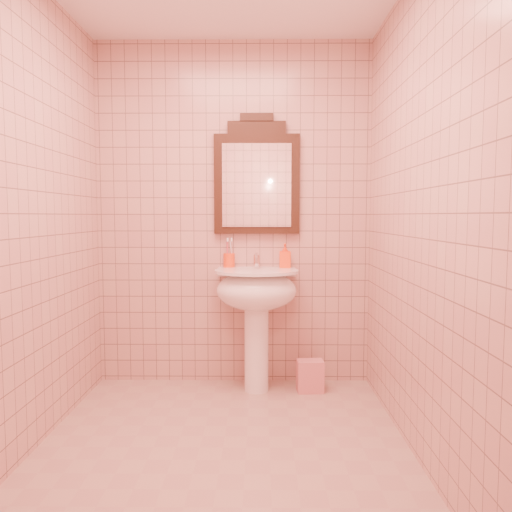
{
  "coord_description": "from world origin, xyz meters",
  "views": [
    {
      "loc": [
        0.2,
        -2.58,
        1.24
      ],
      "look_at": [
        0.17,
        0.55,
        0.99
      ],
      "focal_mm": 35.0,
      "sensor_mm": 36.0,
      "label": 1
    }
  ],
  "objects_px": {
    "pedestal_sink": "(256,299)",
    "mirror": "(257,179)",
    "soap_dispenser": "(285,256)",
    "towel": "(310,376)",
    "toothbrush_cup": "(229,260)"
  },
  "relations": [
    {
      "from": "toothbrush_cup",
      "to": "soap_dispenser",
      "type": "distance_m",
      "value": 0.41
    },
    {
      "from": "mirror",
      "to": "soap_dispenser",
      "type": "height_order",
      "value": "mirror"
    },
    {
      "from": "soap_dispenser",
      "to": "towel",
      "type": "bearing_deg",
      "value": -42.7
    },
    {
      "from": "toothbrush_cup",
      "to": "towel",
      "type": "xyz_separation_m",
      "value": [
        0.58,
        -0.19,
        -0.8
      ]
    },
    {
      "from": "pedestal_sink",
      "to": "mirror",
      "type": "distance_m",
      "value": 0.87
    },
    {
      "from": "pedestal_sink",
      "to": "soap_dispenser",
      "type": "distance_m",
      "value": 0.39
    },
    {
      "from": "toothbrush_cup",
      "to": "soap_dispenser",
      "type": "relative_size",
      "value": 1.08
    },
    {
      "from": "pedestal_sink",
      "to": "mirror",
      "type": "relative_size",
      "value": 1.0
    },
    {
      "from": "toothbrush_cup",
      "to": "towel",
      "type": "height_order",
      "value": "toothbrush_cup"
    },
    {
      "from": "mirror",
      "to": "soap_dispenser",
      "type": "relative_size",
      "value": 4.86
    },
    {
      "from": "soap_dispenser",
      "to": "towel",
      "type": "relative_size",
      "value": 0.79
    },
    {
      "from": "pedestal_sink",
      "to": "soap_dispenser",
      "type": "relative_size",
      "value": 4.87
    },
    {
      "from": "pedestal_sink",
      "to": "toothbrush_cup",
      "type": "xyz_separation_m",
      "value": [
        -0.2,
        0.18,
        0.25
      ]
    },
    {
      "from": "pedestal_sink",
      "to": "soap_dispenser",
      "type": "xyz_separation_m",
      "value": [
        0.21,
        0.16,
        0.29
      ]
    },
    {
      "from": "mirror",
      "to": "pedestal_sink",
      "type": "bearing_deg",
      "value": -90.0
    }
  ]
}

